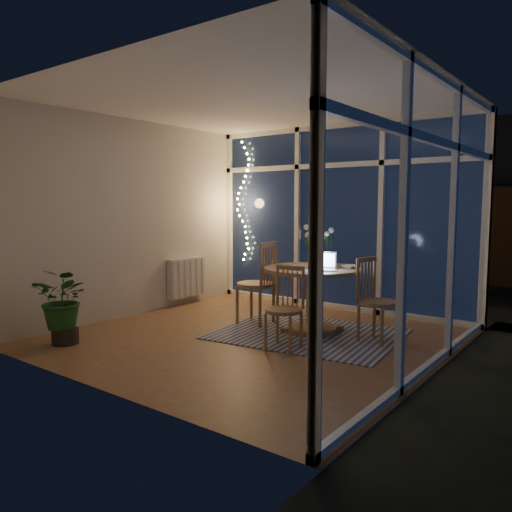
% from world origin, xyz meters
% --- Properties ---
extents(floor, '(4.00, 4.00, 0.00)m').
position_xyz_m(floor, '(0.00, 0.00, 0.00)').
color(floor, brown).
rests_on(floor, ground).
extents(ceiling, '(4.00, 4.00, 0.00)m').
position_xyz_m(ceiling, '(0.00, 0.00, 2.60)').
color(ceiling, white).
rests_on(ceiling, wall_back).
extents(wall_back, '(4.00, 0.04, 2.60)m').
position_xyz_m(wall_back, '(0.00, 2.00, 1.30)').
color(wall_back, beige).
rests_on(wall_back, floor).
extents(wall_front, '(4.00, 0.04, 2.60)m').
position_xyz_m(wall_front, '(0.00, -2.00, 1.30)').
color(wall_front, beige).
rests_on(wall_front, floor).
extents(wall_left, '(0.04, 4.00, 2.60)m').
position_xyz_m(wall_left, '(-2.00, 0.00, 1.30)').
color(wall_left, beige).
rests_on(wall_left, floor).
extents(wall_right, '(0.04, 4.00, 2.60)m').
position_xyz_m(wall_right, '(2.00, 0.00, 1.30)').
color(wall_right, beige).
rests_on(wall_right, floor).
extents(window_wall_back, '(4.00, 0.10, 2.60)m').
position_xyz_m(window_wall_back, '(0.00, 1.96, 1.30)').
color(window_wall_back, white).
rests_on(window_wall_back, floor).
extents(window_wall_right, '(0.10, 4.00, 2.60)m').
position_xyz_m(window_wall_right, '(1.96, 0.00, 1.30)').
color(window_wall_right, white).
rests_on(window_wall_right, floor).
extents(radiator, '(0.10, 0.70, 0.58)m').
position_xyz_m(radiator, '(-1.94, 0.90, 0.40)').
color(radiator, silver).
rests_on(radiator, wall_left).
extents(fairy_lights, '(0.24, 0.10, 1.85)m').
position_xyz_m(fairy_lights, '(-1.65, 1.88, 1.52)').
color(fairy_lights, '#FFD666').
rests_on(fairy_lights, window_wall_back).
extents(garden_patio, '(12.00, 6.00, 0.10)m').
position_xyz_m(garden_patio, '(0.50, 5.00, -0.06)').
color(garden_patio, black).
rests_on(garden_patio, ground).
extents(garden_fence, '(11.00, 0.08, 1.80)m').
position_xyz_m(garden_fence, '(0.00, 5.50, 0.90)').
color(garden_fence, '#3C2916').
rests_on(garden_fence, ground).
extents(neighbour_roof, '(7.00, 3.00, 2.20)m').
position_xyz_m(neighbour_roof, '(0.30, 8.50, 2.20)').
color(neighbour_roof, '#2F3138').
rests_on(neighbour_roof, ground).
extents(garden_shrubs, '(0.90, 0.90, 0.90)m').
position_xyz_m(garden_shrubs, '(-0.80, 3.40, 0.45)').
color(garden_shrubs, black).
rests_on(garden_shrubs, ground).
extents(rug, '(2.19, 1.84, 0.01)m').
position_xyz_m(rug, '(0.41, 0.49, 0.01)').
color(rug, beige).
rests_on(rug, floor).
extents(dining_table, '(1.24, 1.24, 0.76)m').
position_xyz_m(dining_table, '(0.41, 0.59, 0.38)').
color(dining_table, '#A37249').
rests_on(dining_table, floor).
extents(chair_left, '(0.53, 0.53, 1.04)m').
position_xyz_m(chair_left, '(-0.38, 0.54, 0.52)').
color(chair_left, '#A37249').
rests_on(chair_left, floor).
extents(chair_right, '(0.50, 0.50, 0.93)m').
position_xyz_m(chair_right, '(1.20, 0.64, 0.46)').
color(chair_right, '#A37249').
rests_on(chair_right, floor).
extents(chair_front, '(0.46, 0.46, 0.87)m').
position_xyz_m(chair_front, '(0.53, -0.19, 0.43)').
color(chair_front, '#A37249').
rests_on(chair_front, floor).
extents(laptop, '(0.38, 0.36, 0.22)m').
position_xyz_m(laptop, '(0.61, 0.47, 0.87)').
color(laptop, '#B4B4B8').
rests_on(laptop, dining_table).
extents(flower_vase, '(0.22, 0.22, 0.21)m').
position_xyz_m(flower_vase, '(0.35, 0.79, 0.87)').
color(flower_vase, silver).
rests_on(flower_vase, dining_table).
extents(bowl, '(0.17, 0.17, 0.04)m').
position_xyz_m(bowl, '(0.76, 0.79, 0.78)').
color(bowl, silver).
rests_on(bowl, dining_table).
extents(newspapers, '(0.39, 0.30, 0.01)m').
position_xyz_m(newspapers, '(0.30, 0.62, 0.77)').
color(newspapers, silver).
rests_on(newspapers, dining_table).
extents(phone, '(0.12, 0.10, 0.01)m').
position_xyz_m(phone, '(0.41, 0.55, 0.77)').
color(phone, black).
rests_on(phone, dining_table).
extents(potted_plant, '(0.68, 0.64, 0.76)m').
position_xyz_m(potted_plant, '(-1.46, -1.41, 0.38)').
color(potted_plant, '#1B4C1D').
rests_on(potted_plant, floor).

